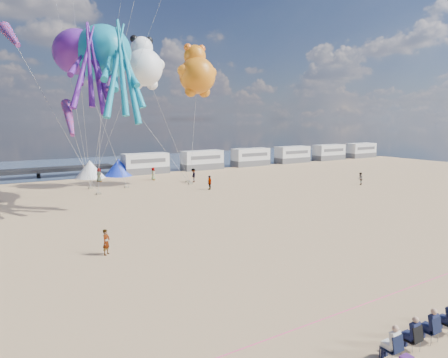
# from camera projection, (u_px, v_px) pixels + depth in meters

# --- Properties ---
(ground) EXTENTS (120.00, 120.00, 0.00)m
(ground) POSITION_uv_depth(u_px,v_px,m) (305.00, 264.00, 22.15)
(ground) COLOR tan
(ground) RESTS_ON ground
(water) EXTENTS (120.00, 120.00, 0.00)m
(water) POSITION_uv_depth(u_px,v_px,m) (81.00, 166.00, 68.30)
(water) COLOR #334662
(water) RESTS_ON ground
(motorhome_0) EXTENTS (6.60, 2.50, 3.00)m
(motorhome_0) POSITION_uv_depth(u_px,v_px,m) (146.00, 164.00, 58.64)
(motorhome_0) COLOR silver
(motorhome_0) RESTS_ON ground
(motorhome_1) EXTENTS (6.60, 2.50, 3.00)m
(motorhome_1) POSITION_uv_depth(u_px,v_px,m) (202.00, 160.00, 63.61)
(motorhome_1) COLOR silver
(motorhome_1) RESTS_ON ground
(motorhome_2) EXTENTS (6.60, 2.50, 3.00)m
(motorhome_2) POSITION_uv_depth(u_px,v_px,m) (251.00, 157.00, 68.58)
(motorhome_2) COLOR silver
(motorhome_2) RESTS_ON ground
(motorhome_3) EXTENTS (6.60, 2.50, 3.00)m
(motorhome_3) POSITION_uv_depth(u_px,v_px,m) (292.00, 155.00, 73.55)
(motorhome_3) COLOR silver
(motorhome_3) RESTS_ON ground
(motorhome_4) EXTENTS (6.60, 2.50, 3.00)m
(motorhome_4) POSITION_uv_depth(u_px,v_px,m) (329.00, 152.00, 78.52)
(motorhome_4) COLOR silver
(motorhome_4) RESTS_ON ground
(motorhome_5) EXTENTS (6.60, 2.50, 3.00)m
(motorhome_5) POSITION_uv_depth(u_px,v_px,m) (361.00, 150.00, 83.49)
(motorhome_5) COLOR silver
(motorhome_5) RESTS_ON ground
(tent_white) EXTENTS (4.00, 4.00, 2.40)m
(tent_white) POSITION_uv_depth(u_px,v_px,m) (90.00, 169.00, 54.49)
(tent_white) COLOR white
(tent_white) RESTS_ON ground
(tent_blue) EXTENTS (4.00, 4.00, 2.40)m
(tent_blue) POSITION_uv_depth(u_px,v_px,m) (119.00, 167.00, 56.59)
(tent_blue) COLOR #1933CC
(tent_blue) RESTS_ON ground
(spectator_row) EXTENTS (6.10, 0.90, 1.30)m
(spectator_row) POSITION_uv_depth(u_px,v_px,m) (430.00, 325.00, 14.33)
(spectator_row) COLOR black
(spectator_row) RESTS_ON ground
(rope_line) EXTENTS (34.00, 0.03, 0.03)m
(rope_line) POSITION_uv_depth(u_px,v_px,m) (383.00, 297.00, 17.95)
(rope_line) COLOR #F2338C
(rope_line) RESTS_ON ground
(standing_person) EXTENTS (0.67, 0.65, 1.54)m
(standing_person) POSITION_uv_depth(u_px,v_px,m) (106.00, 242.00, 23.56)
(standing_person) COLOR tan
(standing_person) RESTS_ON ground
(beachgoer_0) EXTENTS (0.68, 0.77, 1.77)m
(beachgoer_0) POSITION_uv_depth(u_px,v_px,m) (99.00, 175.00, 51.09)
(beachgoer_0) COLOR #7F6659
(beachgoer_0) RESTS_ON ground
(beachgoer_1) EXTENTS (0.89, 0.85, 1.54)m
(beachgoer_1) POSITION_uv_depth(u_px,v_px,m) (360.00, 179.00, 48.63)
(beachgoer_1) COLOR #7F6659
(beachgoer_1) RESTS_ON ground
(beachgoer_2) EXTENTS (0.89, 1.01, 1.76)m
(beachgoer_2) POSITION_uv_depth(u_px,v_px,m) (193.00, 175.00, 50.81)
(beachgoer_2) COLOR #7F6659
(beachgoer_2) RESTS_ON ground
(beachgoer_3) EXTENTS (1.20, 1.13, 1.63)m
(beachgoer_3) POSITION_uv_depth(u_px,v_px,m) (210.00, 183.00, 45.40)
(beachgoer_3) COLOR #7F6659
(beachgoer_3) RESTS_ON ground
(beachgoer_6) EXTENTS (0.59, 0.72, 1.71)m
(beachgoer_6) POSITION_uv_depth(u_px,v_px,m) (153.00, 174.00, 52.53)
(beachgoer_6) COLOR #7F6659
(beachgoer_6) RESTS_ON ground
(sandbag_a) EXTENTS (0.50, 0.35, 0.22)m
(sandbag_a) POSITION_uv_depth(u_px,v_px,m) (99.00, 194.00, 42.48)
(sandbag_a) COLOR gray
(sandbag_a) RESTS_ON ground
(sandbag_b) EXTENTS (0.50, 0.35, 0.22)m
(sandbag_b) POSITION_uv_depth(u_px,v_px,m) (127.00, 187.00, 46.56)
(sandbag_b) COLOR gray
(sandbag_b) RESTS_ON ground
(sandbag_c) EXTENTS (0.50, 0.35, 0.22)m
(sandbag_c) POSITION_uv_depth(u_px,v_px,m) (190.00, 183.00, 49.17)
(sandbag_c) COLOR gray
(sandbag_c) RESTS_ON ground
(sandbag_d) EXTENTS (0.50, 0.35, 0.22)m
(sandbag_d) POSITION_uv_depth(u_px,v_px,m) (188.00, 181.00, 50.76)
(sandbag_d) COLOR gray
(sandbag_d) RESTS_ON ground
(sandbag_e) EXTENTS (0.50, 0.35, 0.22)m
(sandbag_e) POSITION_uv_depth(u_px,v_px,m) (91.00, 188.00, 45.99)
(sandbag_e) COLOR gray
(sandbag_e) RESTS_ON ground
(kite_octopus_teal) EXTENTS (4.89, 10.48, 11.75)m
(kite_octopus_teal) POSITION_uv_depth(u_px,v_px,m) (102.00, 53.00, 38.24)
(kite_octopus_teal) COLOR teal
(kite_octopus_purple) EXTENTS (5.40, 9.86, 10.69)m
(kite_octopus_purple) POSITION_uv_depth(u_px,v_px,m) (76.00, 52.00, 38.82)
(kite_octopus_purple) COLOR #591C8F
(kite_panda) EXTENTS (5.64, 5.38, 7.16)m
(kite_panda) POSITION_uv_depth(u_px,v_px,m) (144.00, 68.00, 45.34)
(kite_panda) COLOR white
(kite_teddy_orange) EXTENTS (6.78, 6.63, 7.34)m
(kite_teddy_orange) POSITION_uv_depth(u_px,v_px,m) (197.00, 76.00, 47.03)
(kite_teddy_orange) COLOR orange
(windsock_left) EXTENTS (1.46, 7.61, 7.57)m
(windsock_left) POSITION_uv_depth(u_px,v_px,m) (11.00, 36.00, 33.76)
(windsock_left) COLOR red
(windsock_mid) EXTENTS (3.31, 5.94, 6.03)m
(windsock_mid) POSITION_uv_depth(u_px,v_px,m) (111.00, 78.00, 37.35)
(windsock_mid) COLOR red
(windsock_right) EXTENTS (1.55, 5.57, 5.50)m
(windsock_right) POSITION_uv_depth(u_px,v_px,m) (69.00, 118.00, 32.72)
(windsock_right) COLOR red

